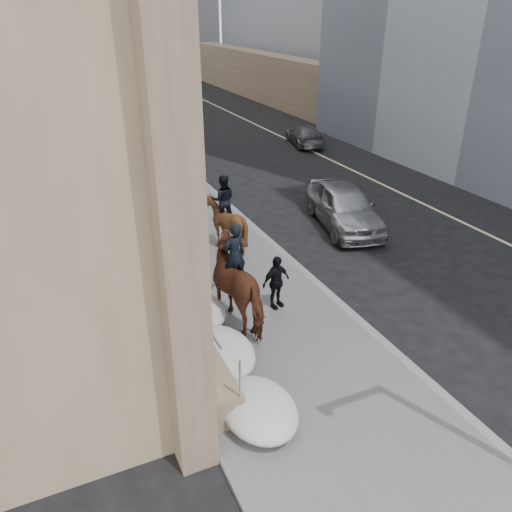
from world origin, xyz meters
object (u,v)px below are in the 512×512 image
(mounted_horse_right, at_px, (224,219))
(car_grey, at_px, (305,135))
(car_silver, at_px, (344,206))
(pedestrian, at_px, (276,282))
(mounted_horse_left, at_px, (242,282))

(mounted_horse_right, relative_size, car_grey, 0.63)
(car_grey, bearing_deg, car_silver, 80.64)
(mounted_horse_right, relative_size, pedestrian, 1.64)
(mounted_horse_left, height_order, car_grey, mounted_horse_left)
(mounted_horse_right, distance_m, car_silver, 4.98)
(car_silver, height_order, car_grey, car_silver)
(mounted_horse_left, distance_m, car_silver, 7.68)
(car_grey, bearing_deg, pedestrian, 71.45)
(mounted_horse_left, height_order, mounted_horse_right, mounted_horse_left)
(mounted_horse_right, distance_m, car_grey, 15.48)
(mounted_horse_left, relative_size, pedestrian, 1.79)
(mounted_horse_right, relative_size, car_silver, 0.53)
(mounted_horse_left, xyz_separation_m, mounted_horse_right, (1.22, 4.44, -0.11))
(mounted_horse_left, height_order, pedestrian, mounted_horse_left)
(mounted_horse_right, bearing_deg, mounted_horse_left, 91.94)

